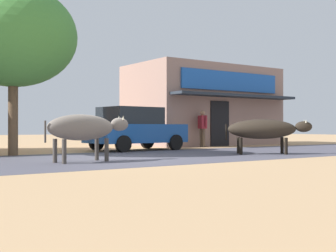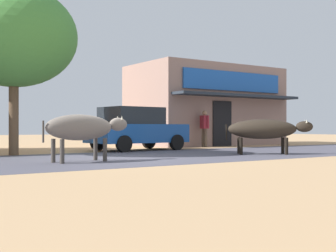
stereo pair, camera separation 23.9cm
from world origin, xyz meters
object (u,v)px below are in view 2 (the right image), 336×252
(parked_hatchback_car, at_px, (136,128))
(cow_near_brown, at_px, (82,128))
(cow_far_dark, at_px, (264,129))
(roadside_tree, at_px, (14,37))
(pedestrian_by_shop, at_px, (204,126))

(parked_hatchback_car, distance_m, cow_near_brown, 5.84)
(cow_far_dark, bearing_deg, roadside_tree, 149.81)
(parked_hatchback_car, bearing_deg, cow_far_dark, -64.06)
(cow_near_brown, relative_size, cow_far_dark, 0.98)
(cow_far_dark, bearing_deg, pedestrian_by_shop, 72.35)
(cow_near_brown, bearing_deg, parked_hatchback_car, 46.39)
(cow_near_brown, distance_m, cow_far_dark, 6.26)
(roadside_tree, distance_m, parked_hatchback_car, 5.57)
(roadside_tree, bearing_deg, cow_near_brown, -79.31)
(parked_hatchback_car, distance_m, pedestrian_by_shop, 3.93)
(roadside_tree, distance_m, cow_far_dark, 8.56)
(roadside_tree, relative_size, parked_hatchback_car, 1.37)
(roadside_tree, height_order, pedestrian_by_shop, roadside_tree)
(cow_far_dark, bearing_deg, parked_hatchback_car, 115.94)
(parked_hatchback_car, bearing_deg, pedestrian_by_shop, 9.42)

